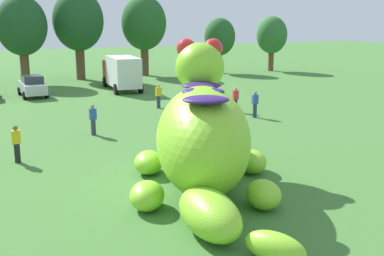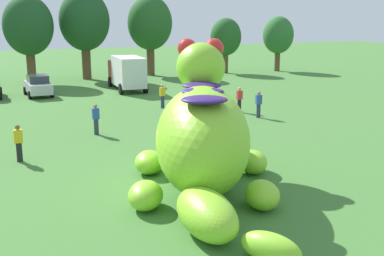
{
  "view_description": "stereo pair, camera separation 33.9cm",
  "coord_description": "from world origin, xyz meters",
  "px_view_note": "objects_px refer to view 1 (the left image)",
  "views": [
    {
      "loc": [
        -6.76,
        -16.83,
        6.52
      ],
      "look_at": [
        0.87,
        0.06,
        2.17
      ],
      "focal_mm": 45.59,
      "sensor_mm": 36.0,
      "label": 1
    },
    {
      "loc": [
        -6.45,
        -16.96,
        6.52
      ],
      "look_at": [
        0.87,
        0.06,
        2.17
      ],
      "focal_mm": 45.59,
      "sensor_mm": 36.0,
      "label": 2
    }
  ],
  "objects_px": {
    "spectator_mid_field": "(93,120)",
    "spectator_far_side": "(255,104)",
    "car_silver": "(32,86)",
    "box_truck": "(122,72)",
    "spectator_near_inflatable": "(158,96)",
    "spectator_by_cars": "(236,100)",
    "spectator_wandering": "(17,144)",
    "giant_inflatable_creature": "(203,138)"
  },
  "relations": [
    {
      "from": "box_truck",
      "to": "spectator_by_cars",
      "type": "xyz_separation_m",
      "value": [
        4.25,
        -12.76,
        -0.75
      ]
    },
    {
      "from": "spectator_near_inflatable",
      "to": "giant_inflatable_creature",
      "type": "bearing_deg",
      "value": -104.62
    },
    {
      "from": "car_silver",
      "to": "spectator_mid_field",
      "type": "height_order",
      "value": "car_silver"
    },
    {
      "from": "spectator_wandering",
      "to": "car_silver",
      "type": "bearing_deg",
      "value": 81.36
    },
    {
      "from": "giant_inflatable_creature",
      "to": "spectator_far_side",
      "type": "height_order",
      "value": "giant_inflatable_creature"
    },
    {
      "from": "spectator_near_inflatable",
      "to": "spectator_far_side",
      "type": "height_order",
      "value": "same"
    },
    {
      "from": "box_truck",
      "to": "spectator_mid_field",
      "type": "xyz_separation_m",
      "value": [
        -6.08,
        -15.23,
        -0.75
      ]
    },
    {
      "from": "car_silver",
      "to": "spectator_near_inflatable",
      "type": "distance_m",
      "value": 11.67
    },
    {
      "from": "giant_inflatable_creature",
      "to": "spectator_mid_field",
      "type": "distance_m",
      "value": 10.42
    },
    {
      "from": "giant_inflatable_creature",
      "to": "spectator_wandering",
      "type": "height_order",
      "value": "giant_inflatable_creature"
    },
    {
      "from": "spectator_wandering",
      "to": "box_truck",
      "type": "bearing_deg",
      "value": 61.23
    },
    {
      "from": "box_truck",
      "to": "spectator_by_cars",
      "type": "bearing_deg",
      "value": -71.59
    },
    {
      "from": "car_silver",
      "to": "spectator_far_side",
      "type": "xyz_separation_m",
      "value": [
        12.08,
        -14.45,
        -0.01
      ]
    },
    {
      "from": "spectator_mid_field",
      "to": "spectator_far_side",
      "type": "xyz_separation_m",
      "value": [
        10.59,
        0.37,
        0.0
      ]
    },
    {
      "from": "box_truck",
      "to": "spectator_mid_field",
      "type": "bearing_deg",
      "value": -111.78
    },
    {
      "from": "giant_inflatable_creature",
      "to": "box_truck",
      "type": "bearing_deg",
      "value": 80.51
    },
    {
      "from": "box_truck",
      "to": "spectator_wandering",
      "type": "relative_size",
      "value": 3.8
    },
    {
      "from": "spectator_near_inflatable",
      "to": "spectator_wandering",
      "type": "relative_size",
      "value": 1.0
    },
    {
      "from": "spectator_wandering",
      "to": "spectator_far_side",
      "type": "height_order",
      "value": "same"
    },
    {
      "from": "spectator_near_inflatable",
      "to": "spectator_by_cars",
      "type": "relative_size",
      "value": 1.0
    },
    {
      "from": "spectator_far_side",
      "to": "car_silver",
      "type": "bearing_deg",
      "value": 129.89
    },
    {
      "from": "car_silver",
      "to": "spectator_wandering",
      "type": "bearing_deg",
      "value": -98.64
    },
    {
      "from": "car_silver",
      "to": "spectator_wandering",
      "type": "height_order",
      "value": "car_silver"
    },
    {
      "from": "spectator_near_inflatable",
      "to": "spectator_mid_field",
      "type": "xyz_separation_m",
      "value": [
        -6.04,
        -5.91,
        0.0
      ]
    },
    {
      "from": "spectator_near_inflatable",
      "to": "spectator_by_cars",
      "type": "height_order",
      "value": "same"
    },
    {
      "from": "car_silver",
      "to": "spectator_wandering",
      "type": "relative_size",
      "value": 2.45
    },
    {
      "from": "box_truck",
      "to": "spectator_far_side",
      "type": "distance_m",
      "value": 15.54
    },
    {
      "from": "spectator_mid_field",
      "to": "spectator_near_inflatable",
      "type": "bearing_deg",
      "value": 44.4
    },
    {
      "from": "spectator_by_cars",
      "to": "spectator_wandering",
      "type": "relative_size",
      "value": 1.0
    },
    {
      "from": "spectator_mid_field",
      "to": "spectator_wandering",
      "type": "relative_size",
      "value": 1.0
    },
    {
      "from": "car_silver",
      "to": "spectator_wandering",
      "type": "xyz_separation_m",
      "value": [
        -2.82,
        -18.52,
        -0.01
      ]
    },
    {
      "from": "spectator_by_cars",
      "to": "spectator_far_side",
      "type": "distance_m",
      "value": 2.11
    },
    {
      "from": "spectator_wandering",
      "to": "spectator_far_side",
      "type": "distance_m",
      "value": 15.44
    },
    {
      "from": "spectator_wandering",
      "to": "spectator_mid_field",
      "type": "bearing_deg",
      "value": 40.64
    },
    {
      "from": "box_truck",
      "to": "car_silver",
      "type": "bearing_deg",
      "value": -176.93
    },
    {
      "from": "spectator_near_inflatable",
      "to": "spectator_wandering",
      "type": "height_order",
      "value": "same"
    },
    {
      "from": "car_silver",
      "to": "box_truck",
      "type": "height_order",
      "value": "box_truck"
    },
    {
      "from": "spectator_near_inflatable",
      "to": "spectator_mid_field",
      "type": "bearing_deg",
      "value": -135.6
    },
    {
      "from": "spectator_by_cars",
      "to": "spectator_far_side",
      "type": "bearing_deg",
      "value": -83.05
    },
    {
      "from": "giant_inflatable_creature",
      "to": "spectator_by_cars",
      "type": "relative_size",
      "value": 6.46
    },
    {
      "from": "spectator_mid_field",
      "to": "spectator_wandering",
      "type": "distance_m",
      "value": 5.67
    },
    {
      "from": "spectator_near_inflatable",
      "to": "spectator_far_side",
      "type": "bearing_deg",
      "value": -50.58
    }
  ]
}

